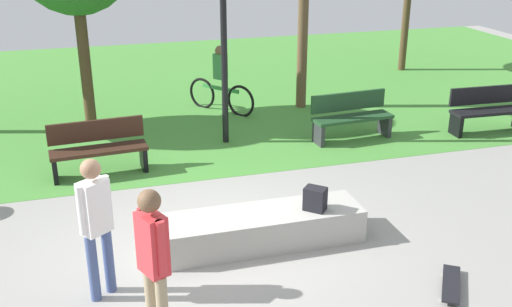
# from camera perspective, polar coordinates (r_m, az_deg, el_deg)

# --- Properties ---
(ground_plane) EXTENTS (28.00, 28.00, 0.00)m
(ground_plane) POSITION_cam_1_polar(r_m,az_deg,el_deg) (8.19, -3.92, -8.46)
(ground_plane) COLOR gray
(grass_lawn) EXTENTS (26.60, 11.94, 0.01)m
(grass_lawn) POSITION_cam_1_polar(r_m,az_deg,el_deg) (15.60, -10.33, 6.03)
(grass_lawn) COLOR #478C38
(grass_lawn) RESTS_ON ground_plane
(concrete_ledge) EXTENTS (2.66, 0.73, 0.46)m
(concrete_ledge) POSITION_cam_1_polar(r_m,az_deg,el_deg) (8.06, 0.72, -7.09)
(concrete_ledge) COLOR #A8A59E
(concrete_ledge) RESTS_ON ground_plane
(backpack_on_ledge) EXTENTS (0.34, 0.34, 0.32)m
(backpack_on_ledge) POSITION_cam_1_polar(r_m,az_deg,el_deg) (7.99, 5.65, -4.31)
(backpack_on_ledge) COLOR black
(backpack_on_ledge) RESTS_ON concrete_ledge
(skater_performing_trick) EXTENTS (0.38, 0.35, 1.70)m
(skater_performing_trick) POSITION_cam_1_polar(r_m,az_deg,el_deg) (6.88, -14.97, -5.99)
(skater_performing_trick) COLOR #3F5184
(skater_performing_trick) RESTS_ON ground_plane
(skater_watching) EXTENTS (0.31, 0.40, 1.73)m
(skater_watching) POSITION_cam_1_polar(r_m,az_deg,el_deg) (6.01, -9.74, -9.63)
(skater_watching) COLOR tan
(skater_watching) RESTS_ON ground_plane
(skateboard_by_ledge) EXTENTS (0.61, 0.78, 0.08)m
(skateboard_by_ledge) POSITION_cam_1_polar(r_m,az_deg,el_deg) (7.59, 18.06, -11.71)
(skateboard_by_ledge) COLOR black
(skateboard_by_ledge) RESTS_ON ground_plane
(park_bench_by_oak) EXTENTS (1.63, 0.60, 0.91)m
(park_bench_by_oak) POSITION_cam_1_polar(r_m,az_deg,el_deg) (11.88, 9.04, 3.59)
(park_bench_by_oak) COLOR #1E4223
(park_bench_by_oak) RESTS_ON ground_plane
(park_bench_far_left) EXTENTS (1.63, 0.59, 0.91)m
(park_bench_far_left) POSITION_cam_1_polar(r_m,az_deg,el_deg) (10.45, -14.77, 0.60)
(park_bench_far_left) COLOR #331E14
(park_bench_far_left) RESTS_ON ground_plane
(park_bench_near_lamppost) EXTENTS (1.62, 0.53, 0.91)m
(park_bench_near_lamppost) POSITION_cam_1_polar(r_m,az_deg,el_deg) (13.02, 21.20, 3.98)
(park_bench_near_lamppost) COLOR black
(park_bench_near_lamppost) RESTS_ON ground_plane
(cyclist_on_bicycle) EXTENTS (1.19, 1.46, 1.52)m
(cyclist_on_bicycle) POSITION_cam_1_polar(r_m,az_deg,el_deg) (13.43, -3.38, 6.61)
(cyclist_on_bicycle) COLOR black
(cyclist_on_bicycle) RESTS_ON ground_plane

